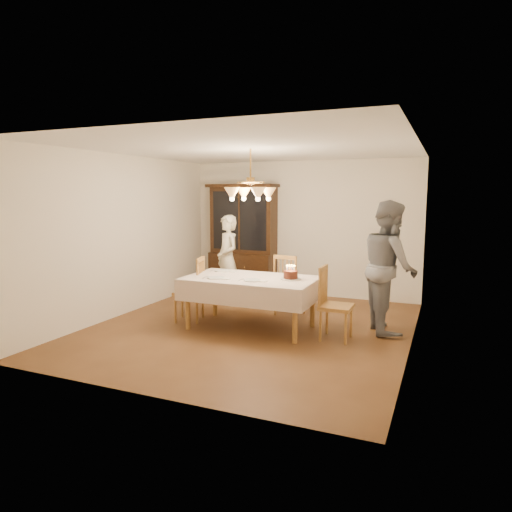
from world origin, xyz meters
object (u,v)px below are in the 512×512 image
at_px(chair_far_side, 290,288).
at_px(birthday_cake, 291,275).
at_px(elderly_woman, 228,260).
at_px(china_hutch, 243,241).
at_px(dining_table, 251,283).

distance_m(chair_far_side, birthday_cake, 0.98).
bearing_deg(elderly_woman, china_hutch, 138.42).
relative_size(chair_far_side, elderly_woman, 0.63).
bearing_deg(dining_table, china_hutch, 116.99).
height_order(china_hutch, elderly_woman, china_hutch).
distance_m(china_hutch, elderly_woman, 1.04).
bearing_deg(china_hutch, chair_far_side, -42.47).
relative_size(china_hutch, birthday_cake, 7.20).
height_order(dining_table, elderly_woman, elderly_woman).
distance_m(dining_table, china_hutch, 2.56).
height_order(elderly_woman, birthday_cake, elderly_woman).
distance_m(dining_table, elderly_woman, 1.61).
bearing_deg(china_hutch, elderly_woman, -81.54).
bearing_deg(elderly_woman, chair_far_side, 26.29).
bearing_deg(birthday_cake, china_hutch, 128.62).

